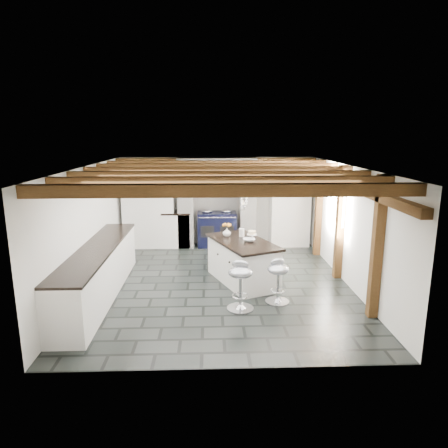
{
  "coord_description": "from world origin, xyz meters",
  "views": [
    {
      "loc": [
        -0.19,
        -7.49,
        2.9
      ],
      "look_at": [
        0.1,
        0.4,
        1.1
      ],
      "focal_mm": 32.0,
      "sensor_mm": 36.0,
      "label": 1
    }
  ],
  "objects_px": {
    "kitchen_island": "(243,261)",
    "bar_stool_near": "(278,276)",
    "range_cooker": "(217,228)",
    "bar_stool_far": "(241,280)"
  },
  "relations": [
    {
      "from": "kitchen_island",
      "to": "bar_stool_near",
      "type": "height_order",
      "value": "kitchen_island"
    },
    {
      "from": "bar_stool_near",
      "to": "bar_stool_far",
      "type": "distance_m",
      "value": 0.71
    },
    {
      "from": "bar_stool_far",
      "to": "bar_stool_near",
      "type": "bearing_deg",
      "value": 41.54
    },
    {
      "from": "range_cooker",
      "to": "bar_stool_near",
      "type": "height_order",
      "value": "range_cooker"
    },
    {
      "from": "range_cooker",
      "to": "bar_stool_near",
      "type": "relative_size",
      "value": 1.28
    },
    {
      "from": "range_cooker",
      "to": "kitchen_island",
      "type": "height_order",
      "value": "kitchen_island"
    },
    {
      "from": "bar_stool_near",
      "to": "bar_stool_far",
      "type": "xyz_separation_m",
      "value": [
        -0.66,
        -0.26,
        0.04
      ]
    },
    {
      "from": "kitchen_island",
      "to": "bar_stool_near",
      "type": "xyz_separation_m",
      "value": [
        0.53,
        -1.03,
        0.05
      ]
    },
    {
      "from": "bar_stool_near",
      "to": "kitchen_island",
      "type": "bearing_deg",
      "value": 98.18
    },
    {
      "from": "range_cooker",
      "to": "kitchen_island",
      "type": "distance_m",
      "value": 2.68
    }
  ]
}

